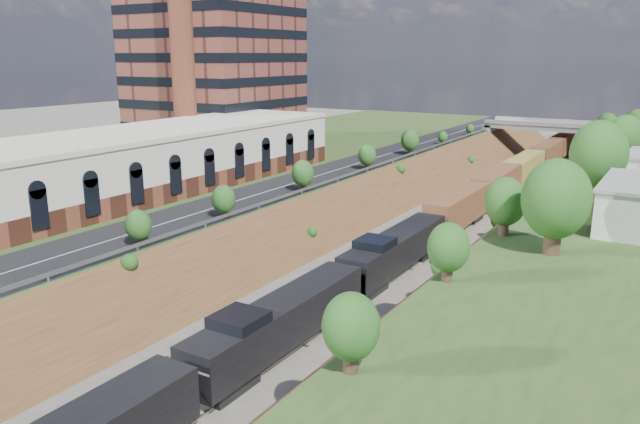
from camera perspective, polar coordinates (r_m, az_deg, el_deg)
platform_left at (r=92.61m, az=-8.84°, el=2.98°), size 44.00×180.00×5.00m
embankment_left at (r=81.10m, az=3.26°, el=-0.29°), size 10.00×180.00×10.00m
embankment_right at (r=73.83m, az=18.53°, el=-2.48°), size 10.00×180.00×10.00m
rail_left_track at (r=77.65m, az=8.75°, el=-1.02°), size 1.58×180.00×0.18m
rail_right_track at (r=75.91m, az=12.37°, el=-1.54°), size 1.58×180.00×0.18m
road at (r=82.15m, az=0.53°, el=3.53°), size 8.00×180.00×0.10m
guardrail at (r=79.91m, az=3.00°, el=3.58°), size 0.10×171.00×0.70m
commercial_building at (r=72.57m, az=-17.13°, el=4.25°), size 14.30×62.30×7.00m
smokestack at (r=90.03m, az=-12.64°, el=16.89°), size 3.20×3.20×40.00m
overpass at (r=134.82m, az=20.15°, el=6.81°), size 24.50×8.30×7.40m
tree_right_large at (r=51.38m, az=20.78°, el=1.05°), size 5.25×5.25×7.61m
tree_left_crest at (r=49.43m, az=-19.84°, el=-2.17°), size 2.45×2.45×3.55m
freight_train at (r=81.46m, az=13.99°, el=1.24°), size 3.02×137.99×4.55m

